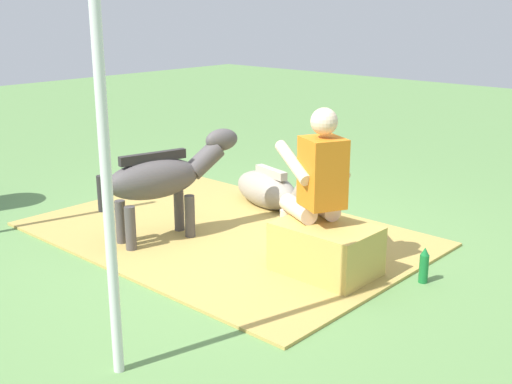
% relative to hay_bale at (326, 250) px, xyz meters
% --- Properties ---
extents(ground_plane, '(24.00, 24.00, 0.00)m').
position_rel_hay_bale_xyz_m(ground_plane, '(0.94, -0.02, -0.20)').
color(ground_plane, '#608C4C').
extents(hay_patch, '(3.39, 2.37, 0.02)m').
position_rel_hay_bale_xyz_m(hay_patch, '(1.20, -0.11, -0.19)').
color(hay_patch, tan).
rests_on(hay_patch, ground).
extents(hay_bale, '(0.74, 0.52, 0.40)m').
position_rel_hay_bale_xyz_m(hay_bale, '(0.00, 0.00, 0.00)').
color(hay_bale, tan).
rests_on(hay_bale, ground).
extents(person_seated, '(0.72, 0.59, 1.28)m').
position_rel_hay_bale_xyz_m(person_seated, '(0.15, -0.05, 0.49)').
color(person_seated, beige).
rests_on(person_seated, ground).
extents(pony_standing, '(0.52, 1.33, 0.93)m').
position_rel_hay_bale_xyz_m(pony_standing, '(1.49, 0.33, 0.36)').
color(pony_standing, '#4C4747').
rests_on(pony_standing, ground).
extents(pony_lying, '(1.36, 0.60, 0.42)m').
position_rel_hay_bale_xyz_m(pony_lying, '(1.38, -0.97, -0.01)').
color(pony_lying, gray).
rests_on(pony_lying, ground).
extents(soda_bottle, '(0.07, 0.07, 0.28)m').
position_rel_hay_bale_xyz_m(soda_bottle, '(-0.62, -0.38, -0.07)').
color(soda_bottle, '#197233').
rests_on(soda_bottle, ground).
extents(tent_pole_left, '(0.06, 0.06, 2.59)m').
position_rel_hay_bale_xyz_m(tent_pole_left, '(0.06, 1.88, 1.09)').
color(tent_pole_left, silver).
rests_on(tent_pole_left, ground).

